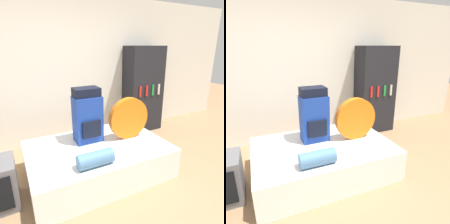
% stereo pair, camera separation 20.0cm
% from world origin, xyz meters
% --- Properties ---
extents(ground_plane, '(16.00, 16.00, 0.00)m').
position_xyz_m(ground_plane, '(0.00, 0.00, 0.00)').
color(ground_plane, '#997551').
extents(wall_back, '(8.00, 0.05, 2.60)m').
position_xyz_m(wall_back, '(0.00, 2.11, 1.30)').
color(wall_back, silver).
rests_on(wall_back, ground_plane).
extents(bed, '(1.87, 1.26, 0.43)m').
position_xyz_m(bed, '(0.04, 0.80, 0.21)').
color(bed, white).
rests_on(bed, ground_plane).
extents(backpack, '(0.38, 0.30, 0.78)m').
position_xyz_m(backpack, '(-0.02, 1.00, 0.80)').
color(backpack, navy).
rests_on(backpack, bed).
extents(tent_bag, '(0.61, 0.09, 0.61)m').
position_xyz_m(tent_bag, '(0.55, 0.82, 0.73)').
color(tent_bag, orange).
rests_on(tent_bag, bed).
extents(sleeping_roll, '(0.42, 0.18, 0.18)m').
position_xyz_m(sleeping_roll, '(-0.18, 0.35, 0.52)').
color(sleeping_roll, teal).
rests_on(sleeping_roll, bed).
extents(bookshelf, '(0.76, 0.45, 1.74)m').
position_xyz_m(bookshelf, '(1.55, 1.85, 0.87)').
color(bookshelf, black).
rests_on(bookshelf, ground_plane).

